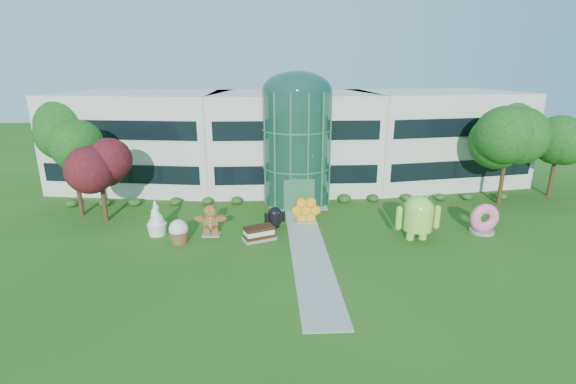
{
  "coord_description": "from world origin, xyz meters",
  "views": [
    {
      "loc": [
        -2.78,
        -24.34,
        11.77
      ],
      "look_at": [
        -1.1,
        6.0,
        2.6
      ],
      "focal_mm": 26.0,
      "sensor_mm": 36.0,
      "label": 1
    }
  ],
  "objects_px": {
    "android_green": "(418,214)",
    "android_black": "(275,216)",
    "gingerbread": "(211,220)",
    "donut": "(483,218)"
  },
  "relations": [
    {
      "from": "android_black",
      "to": "gingerbread",
      "type": "height_order",
      "value": "gingerbread"
    },
    {
      "from": "android_green",
      "to": "donut",
      "type": "xyz_separation_m",
      "value": [
        5.28,
        0.94,
        -0.73
      ]
    },
    {
      "from": "android_green",
      "to": "android_black",
      "type": "relative_size",
      "value": 1.98
    },
    {
      "from": "donut",
      "to": "android_green",
      "type": "bearing_deg",
      "value": -172.52
    },
    {
      "from": "android_green",
      "to": "android_black",
      "type": "height_order",
      "value": "android_green"
    },
    {
      "from": "donut",
      "to": "gingerbread",
      "type": "relative_size",
      "value": 0.9
    },
    {
      "from": "gingerbread",
      "to": "donut",
      "type": "bearing_deg",
      "value": 0.15
    },
    {
      "from": "android_black",
      "to": "android_green",
      "type": "bearing_deg",
      "value": -28.25
    },
    {
      "from": "android_black",
      "to": "donut",
      "type": "xyz_separation_m",
      "value": [
        15.26,
        -1.85,
        0.2
      ]
    },
    {
      "from": "android_green",
      "to": "gingerbread",
      "type": "height_order",
      "value": "android_green"
    }
  ]
}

